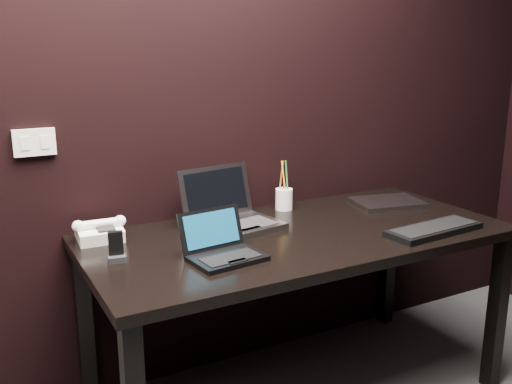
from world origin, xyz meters
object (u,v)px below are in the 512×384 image
desk (298,250)px  closed_laptop (387,202)px  ext_keyboard (434,229)px  pen_cup (284,198)px  desk_phone (100,231)px  mobile_phone (116,250)px  netbook (223,249)px  silver_laptop (232,217)px

desk → closed_laptop: bearing=13.9°
ext_keyboard → pen_cup: size_ratio=1.92×
desk → closed_laptop: size_ratio=4.79×
desk_phone → mobile_phone: size_ratio=1.95×
pen_cup → closed_laptop: bearing=-19.1°
netbook → ext_keyboard: 0.88m
closed_laptop → desk_phone: size_ratio=1.72×
desk_phone → closed_laptop: bearing=-5.6°
silver_laptop → desk_phone: bearing=170.2°
desk → pen_cup: size_ratio=7.46×
desk → mobile_phone: (-0.73, 0.03, 0.12)m
desk → netbook: size_ratio=6.24×
netbook → mobile_phone: 0.37m
closed_laptop → silver_laptop: bearing=177.2°
netbook → pen_cup: 0.67m
netbook → pen_cup: size_ratio=1.20×
desk_phone → pen_cup: pen_cup is taller
desk_phone → pen_cup: size_ratio=0.90×
mobile_phone → desk: bearing=-2.4°
mobile_phone → pen_cup: 0.89m
ext_keyboard → desk: bearing=150.9°
pen_cup → netbook: bearing=-139.9°
mobile_phone → pen_cup: (0.85, 0.28, 0.01)m
closed_laptop → desk_phone: desk_phone is taller
netbook → mobile_phone: netbook is taller
silver_laptop → ext_keyboard: 0.82m
desk → desk_phone: (-0.73, 0.27, 0.11)m
closed_laptop → desk: bearing=-166.1°
desk_phone → pen_cup: (0.85, 0.04, 0.02)m
netbook → silver_laptop: silver_laptop is taller
silver_laptop → pen_cup: size_ratio=1.72×
mobile_phone → silver_laptop: bearing=16.5°
pen_cup → desk_phone: bearing=-177.6°
closed_laptop → netbook: bearing=-164.8°
silver_laptop → closed_laptop: bearing=-2.8°
netbook → desk_phone: (-0.34, 0.40, 0.00)m
silver_laptop → mobile_phone: size_ratio=3.71×
desk → desk_phone: bearing=159.5°
netbook → ext_keyboard: size_ratio=0.62×
ext_keyboard → mobile_phone: mobile_phone is taller
ext_keyboard → mobile_phone: 1.24m
ext_keyboard → pen_cup: 0.68m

